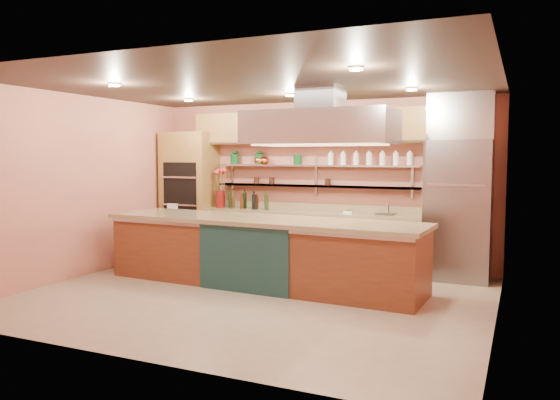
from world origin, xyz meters
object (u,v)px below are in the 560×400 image
at_px(island, 261,252).
at_px(flower_vase, 220,199).
at_px(copper_kettle, 264,161).
at_px(kitchen_scale, 348,211).
at_px(green_canister, 298,160).
at_px(refrigerator, 458,210).

bearing_deg(island, flower_vase, 138.32).
relative_size(flower_vase, copper_kettle, 1.79).
xyz_separation_m(flower_vase, kitchen_scale, (2.41, 0.00, -0.11)).
bearing_deg(green_canister, island, -84.76).
relative_size(island, green_canister, 26.93).
relative_size(refrigerator, island, 0.45).
height_order(refrigerator, kitchen_scale, refrigerator).
distance_m(flower_vase, copper_kettle, 1.07).
height_order(refrigerator, green_canister, refrigerator).
bearing_deg(green_canister, refrigerator, -4.86).
bearing_deg(refrigerator, island, -148.56).
distance_m(island, copper_kettle, 2.35).
distance_m(kitchen_scale, green_canister, 1.31).
height_order(flower_vase, kitchen_scale, flower_vase).
xyz_separation_m(island, kitchen_scale, (0.83, 1.56, 0.48)).
xyz_separation_m(refrigerator, flower_vase, (-4.13, 0.01, 0.03)).
relative_size(flower_vase, green_canister, 1.78).
xyz_separation_m(island, copper_kettle, (-0.80, 1.78, 1.30)).
relative_size(refrigerator, green_canister, 12.11).
xyz_separation_m(kitchen_scale, green_canister, (-0.99, 0.22, 0.83)).
distance_m(kitchen_scale, copper_kettle, 1.83).
height_order(kitchen_scale, copper_kettle, copper_kettle).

